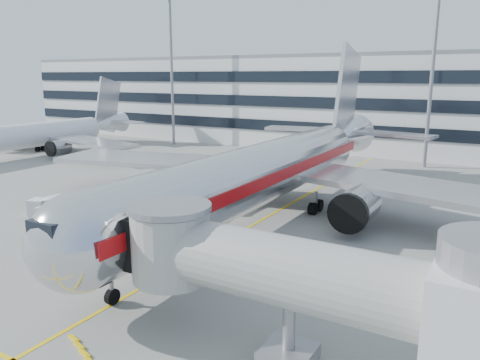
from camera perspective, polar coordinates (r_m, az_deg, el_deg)
The scene contains 15 objects.
ground at distance 32.86m, azimuth -5.20°, elevation -9.25°, with size 180.00×180.00×0.00m, color gray.
lead_in_line at distance 40.92m, azimuth 2.95°, elevation -4.74°, with size 0.25×70.00×0.01m, color yellow.
stop_bar at distance 24.14m, azimuth -25.99°, elevation -19.16°, with size 6.00×0.25×0.01m, color yellow.
main_jet at distance 41.37m, azimuth 4.11°, elevation 1.48°, with size 50.95×48.70×16.06m.
jet_bridge at distance 19.54m, azimuth 10.74°, elevation -12.87°, with size 17.80×4.50×7.00m.
terminal at distance 84.71m, azimuth 18.29°, elevation 9.03°, with size 150.00×24.25×15.60m.
light_mast_west at distance 85.16m, azimuth -8.37°, elevation 14.30°, with size 2.40×1.20×25.45m.
light_mast_centre at distance 67.52m, azimuth 22.55°, elevation 13.97°, with size 2.40×1.20×25.45m.
second_jet at distance 80.57m, azimuth -23.27°, elevation 5.17°, with size 38.21×36.52×12.04m.
belt_loader at distance 38.55m, azimuth -6.80°, elevation -4.93°, with size 4.78×3.05×2.25m.
baggage_tug at distance 38.16m, azimuth -16.48°, elevation -5.20°, with size 2.73×1.83×1.99m.
cargo_container_left at distance 44.45m, azimuth -21.45°, elevation -3.03°, with size 1.82×1.82×1.76m.
cargo_container_right at distance 45.27m, azimuth -23.34°, elevation -3.08°, with size 1.80×1.80×1.51m.
cargo_container_front at distance 41.16m, azimuth -21.95°, elevation -4.21°, with size 2.10×2.10×1.87m.
ramp_worker at distance 38.81m, azimuth -19.99°, elevation -5.08°, with size 0.67×0.44×1.83m, color #C1FF1A.
Camera 1 is at (17.83, -24.74, 12.22)m, focal length 35.00 mm.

